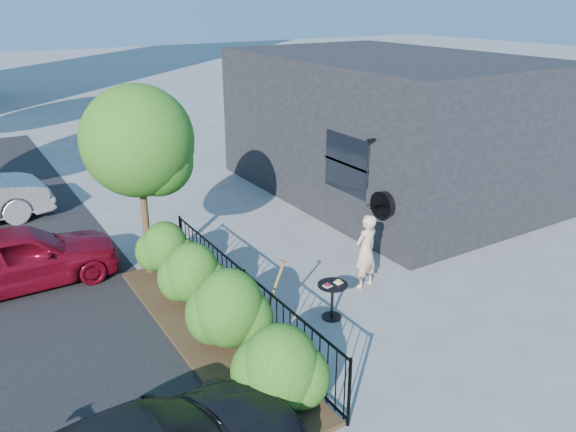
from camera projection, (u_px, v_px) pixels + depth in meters
ground at (315, 302)px, 10.84m from camera, size 120.00×120.00×0.00m
shop_building at (384, 125)px, 16.37m from camera, size 6.22×9.00×4.00m
fence at (245, 297)px, 9.90m from camera, size 0.05×6.05×1.10m
planting_bed at (210, 334)px, 9.75m from camera, size 1.30×6.00×0.08m
shrubs at (211, 297)px, 9.63m from camera, size 1.10×5.60×1.24m
patio_tree at (142, 148)px, 10.91m from camera, size 2.20×2.20×3.94m
cafe_table at (332, 295)px, 10.15m from camera, size 0.55×0.55×0.74m
woman at (366, 251)px, 11.17m from camera, size 0.62×0.47×1.55m
shovel at (271, 303)px, 9.62m from camera, size 0.52×0.18×1.39m
car_red at (19, 257)px, 11.21m from camera, size 3.82×1.54×1.30m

